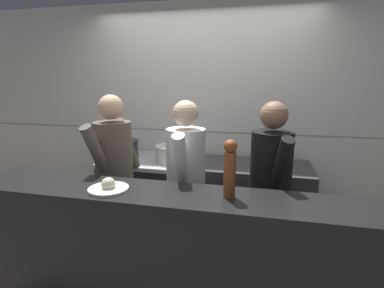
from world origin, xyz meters
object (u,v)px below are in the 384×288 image
pepper_mill (230,168)px  stock_pot (125,148)px  chef_line (270,190)px  chef_sous (186,184)px  plated_dish_main (108,187)px  chef_head_cook (115,175)px  oven_range (152,196)px  sauce_pot (170,153)px  mixing_bowl_steel (275,162)px

pepper_mill → stock_pot: bearing=137.7°
pepper_mill → chef_line: bearing=61.8°
pepper_mill → chef_sous: 0.71m
chef_sous → chef_line: bearing=-2.2°
plated_dish_main → chef_head_cook: bearing=114.3°
oven_range → chef_line: size_ratio=0.64×
oven_range → chef_line: chef_line is taller
pepper_mill → oven_range: bearing=129.9°
plated_dish_main → pepper_mill: pepper_mill is taller
sauce_pot → chef_sous: 0.76m
stock_pot → sauce_pot: stock_pot is taller
chef_sous → sauce_pot: bearing=113.4°
stock_pot → pepper_mill: 1.78m
mixing_bowl_steel → pepper_mill: size_ratio=0.69×
mixing_bowl_steel → chef_head_cook: (-1.42, -0.73, -0.02)m
sauce_pot → pepper_mill: bearing=-56.6°
chef_sous → stock_pot: bearing=137.7°
chef_head_cook → chef_sous: bearing=9.5°
mixing_bowl_steel → chef_head_cook: chef_head_cook is taller
sauce_pot → pepper_mill: size_ratio=0.86×
plated_dish_main → pepper_mill: bearing=4.9°
pepper_mill → chef_sous: size_ratio=0.24×
mixing_bowl_steel → stock_pot: bearing=-177.9°
sauce_pot → chef_head_cook: 0.71m
chef_line → oven_range: bearing=133.5°
stock_pot → pepper_mill: pepper_mill is taller
stock_pot → plated_dish_main: 1.35m
oven_range → pepper_mill: (1.01, -1.20, 0.77)m
stock_pot → chef_line: chef_line is taller
sauce_pot → plated_dish_main: size_ratio=1.19×
oven_range → chef_head_cook: bearing=-96.8°
stock_pot → sauce_pot: (0.55, -0.04, -0.01)m
stock_pot → chef_head_cook: size_ratio=0.20×
mixing_bowl_steel → chef_line: 0.75m
stock_pot → chef_sous: bearing=-38.3°
chef_sous → chef_head_cook: bearing=172.8°
pepper_mill → chef_line: size_ratio=0.24×
stock_pot → chef_head_cook: 0.71m
chef_head_cook → chef_line: (1.36, -0.02, -0.02)m
pepper_mill → chef_head_cook: (-1.09, 0.52, -0.30)m
chef_sous → pepper_mill: bearing=-53.4°
oven_range → chef_sous: bearing=-50.6°
oven_range → mixing_bowl_steel: mixing_bowl_steel is taller
sauce_pot → chef_sous: (0.35, -0.67, -0.09)m
chef_head_cook → sauce_pot: bearing=75.2°
stock_pot → chef_head_cook: (0.22, -0.67, -0.08)m
chef_head_cook → chef_sous: 0.68m
mixing_bowl_steel → chef_line: bearing=-94.9°
stock_pot → pepper_mill: size_ratio=0.84×
oven_range → chef_head_cook: chef_head_cook is taller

